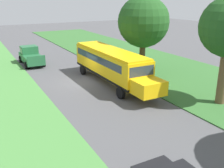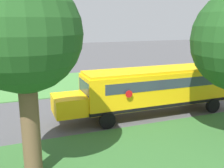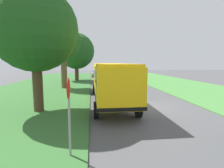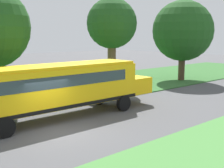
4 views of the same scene
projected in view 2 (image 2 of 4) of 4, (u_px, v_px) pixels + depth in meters
The scene contains 4 objects.
ground_plane at pixel (157, 102), 20.89m from camera, with size 120.00×120.00×0.00m, color #4C4C4F.
grass_far_side at pixel (115, 79), 29.05m from camera, with size 10.00×80.00×0.07m, color #47843D.
school_bus at pixel (155, 87), 17.74m from camera, with size 2.84×12.42×3.16m.
oak_tree_roadside_mid at pixel (20, 36), 9.47m from camera, with size 4.32×4.32×7.96m.
Camera 2 is at (-17.36, 10.52, 6.23)m, focal length 42.00 mm.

